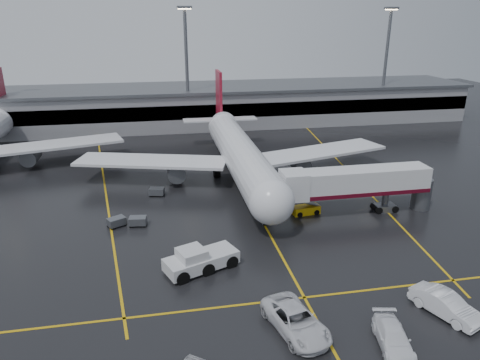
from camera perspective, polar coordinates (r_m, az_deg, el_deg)
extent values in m
plane|color=black|center=(59.52, 1.53, -2.84)|extent=(220.00, 220.00, 0.00)
cube|color=gold|center=(59.52, 1.54, -2.83)|extent=(0.25, 90.00, 0.02)
cube|color=gold|center=(40.89, 8.27, -14.73)|extent=(60.00, 0.25, 0.02)
cube|color=gold|center=(68.13, -17.00, -0.70)|extent=(9.99, 69.35, 0.02)
cube|color=gold|center=(73.89, 13.63, 1.25)|extent=(7.57, 69.64, 0.02)
cube|color=gray|center=(103.99, -4.11, 9.45)|extent=(120.00, 18.00, 8.00)
cube|color=black|center=(95.32, -3.48, 8.78)|extent=(120.00, 0.40, 3.00)
cube|color=#595B60|center=(103.28, -4.17, 11.79)|extent=(122.00, 19.00, 0.60)
cylinder|color=#595B60|center=(96.35, -6.84, 13.62)|extent=(0.70, 0.70, 25.00)
cube|color=#595B60|center=(95.77, -7.17, 21.19)|extent=(3.00, 1.20, 0.50)
cube|color=#FFE5B2|center=(95.76, -7.16, 21.01)|extent=(2.60, 0.90, 0.20)
cylinder|color=#595B60|center=(109.17, 18.15, 13.55)|extent=(0.70, 0.70, 25.00)
cube|color=#595B60|center=(108.65, 18.92, 20.19)|extent=(3.00, 1.20, 0.50)
cube|color=#FFE5B2|center=(108.65, 18.90, 20.04)|extent=(2.60, 0.90, 0.20)
cylinder|color=silver|center=(65.46, 0.09, 3.24)|extent=(5.20, 36.00, 5.20)
sphere|color=silver|center=(48.94, 4.05, -2.80)|extent=(5.20, 5.20, 5.20)
cone|color=silver|center=(85.36, -2.58, 7.66)|extent=(4.94, 8.00, 4.94)
cube|color=maroon|center=(85.42, -2.73, 11.02)|extent=(0.50, 5.50, 8.50)
cube|color=silver|center=(85.32, -2.58, 7.79)|extent=(14.00, 3.00, 0.25)
cube|color=silver|center=(66.55, -11.31, 2.41)|extent=(22.80, 11.83, 0.40)
cube|color=silver|center=(71.00, 10.16, 3.61)|extent=(22.80, 11.83, 0.40)
cylinder|color=#595B60|center=(66.06, -8.20, 1.19)|extent=(2.60, 4.50, 2.60)
cylinder|color=#595B60|center=(69.36, 7.67, 2.14)|extent=(2.60, 4.50, 2.60)
cylinder|color=#595B60|center=(52.89, 3.15, -4.75)|extent=(0.56, 0.56, 2.00)
cylinder|color=#595B60|center=(68.78, -3.00, 1.26)|extent=(0.56, 0.56, 2.00)
cylinder|color=#595B60|center=(69.86, 2.20, 1.58)|extent=(0.56, 0.56, 2.00)
cylinder|color=black|center=(53.12, 3.14, -5.29)|extent=(0.40, 1.10, 1.10)
cylinder|color=black|center=(68.92, -3.00, 0.91)|extent=(1.00, 1.40, 1.40)
cylinder|color=black|center=(70.01, 2.20, 1.23)|extent=(1.00, 1.40, 1.40)
cone|color=silver|center=(100.93, -28.20, 7.26)|extent=(4.94, 8.00, 4.94)
cube|color=maroon|center=(101.09, -28.50, 10.08)|extent=(0.50, 5.50, 8.50)
cube|color=silver|center=(100.89, -28.22, 7.37)|extent=(14.00, 3.00, 0.25)
cube|color=silver|center=(79.95, -22.88, 4.18)|extent=(22.80, 11.83, 0.40)
cylinder|color=#595B60|center=(80.21, -25.31, 2.83)|extent=(2.60, 4.50, 2.60)
cube|color=silver|center=(56.37, 14.91, -0.08)|extent=(18.00, 3.20, 3.00)
cube|color=#4C0615|center=(56.82, 14.79, -1.31)|extent=(18.00, 3.30, 0.50)
cube|color=silver|center=(53.43, 6.93, -0.65)|extent=(3.00, 3.40, 3.30)
cylinder|color=#595B60|center=(59.17, 18.16, -2.47)|extent=(0.80, 0.80, 3.00)
cube|color=#595B60|center=(59.57, 18.06, -3.40)|extent=(2.60, 1.60, 0.90)
cylinder|color=#595B60|center=(61.50, 22.31, -1.63)|extent=(2.40, 2.40, 4.00)
cylinder|color=black|center=(59.06, 17.12, -3.50)|extent=(0.90, 1.80, 0.90)
cylinder|color=black|center=(60.09, 18.98, -3.30)|extent=(0.90, 1.80, 0.90)
cube|color=silver|center=(44.18, -4.99, -10.29)|extent=(7.73, 5.34, 1.23)
cube|color=silver|center=(43.27, -6.25, -9.47)|extent=(3.20, 3.20, 1.03)
cube|color=black|center=(43.27, -6.25, -9.47)|extent=(2.88, 2.88, 0.92)
cylinder|color=black|center=(43.39, -8.15, -11.60)|extent=(2.38, 3.35, 1.33)
cylinder|color=black|center=(44.36, -4.98, -10.69)|extent=(2.38, 3.35, 1.33)
cylinder|color=black|center=(45.46, -1.97, -9.79)|extent=(2.38, 3.35, 1.33)
cube|color=#E8B30C|center=(56.48, 8.48, -3.80)|extent=(3.59, 1.84, 1.05)
cube|color=#595B60|center=(56.08, 8.53, -2.86)|extent=(3.40, 1.26, 1.20)
cylinder|color=black|center=(56.11, 7.41, -4.18)|extent=(0.86, 1.70, 0.67)
cylinder|color=black|center=(57.06, 9.51, -3.86)|extent=(0.86, 1.70, 0.67)
imported|color=silver|center=(36.65, 7.19, -17.49)|extent=(4.74, 7.47, 1.92)
imported|color=white|center=(36.92, 19.10, -18.64)|extent=(3.27, 5.76, 1.57)
imported|color=white|center=(41.64, 24.90, -14.32)|extent=(4.17, 6.24, 1.95)
cube|color=#595B60|center=(54.05, -13.00, -5.11)|extent=(2.15, 1.54, 0.90)
cylinder|color=black|center=(53.95, -13.88, -5.80)|extent=(0.40, 0.20, 0.40)
cylinder|color=black|center=(53.67, -12.20, -5.79)|extent=(0.40, 0.20, 0.40)
cylinder|color=black|center=(54.83, -13.71, -5.34)|extent=(0.40, 0.20, 0.40)
cylinder|color=black|center=(54.56, -12.05, -5.33)|extent=(0.40, 0.20, 0.40)
cube|color=#595B60|center=(54.48, -15.60, -5.15)|extent=(2.38, 2.11, 0.90)
cylinder|color=black|center=(53.98, -16.10, -6.00)|extent=(0.40, 0.20, 0.40)
cylinder|color=black|center=(54.55, -14.57, -5.56)|extent=(0.40, 0.20, 0.40)
cylinder|color=black|center=(54.82, -16.53, -5.63)|extent=(0.40, 0.20, 0.40)
cylinder|color=black|center=(55.38, -15.03, -5.20)|extent=(0.40, 0.20, 0.40)
cube|color=#595B60|center=(62.43, -10.65, -1.43)|extent=(2.25, 1.74, 0.90)
cylinder|color=black|center=(62.34, -11.45, -1.98)|extent=(0.40, 0.20, 0.40)
cylinder|color=black|center=(61.97, -10.01, -2.02)|extent=(0.40, 0.20, 0.40)
cylinder|color=black|center=(63.24, -11.23, -1.64)|extent=(0.40, 0.20, 0.40)
cylinder|color=black|center=(62.87, -9.82, -1.68)|extent=(0.40, 0.20, 0.40)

